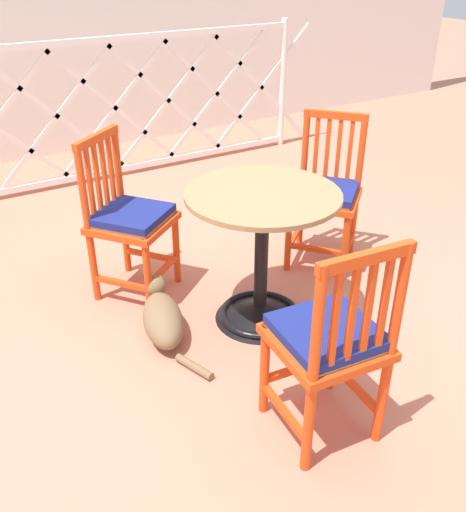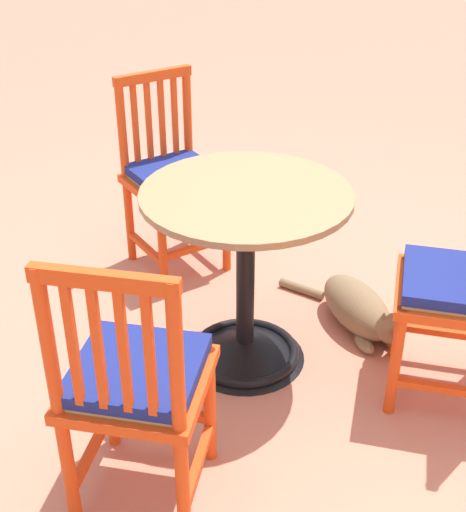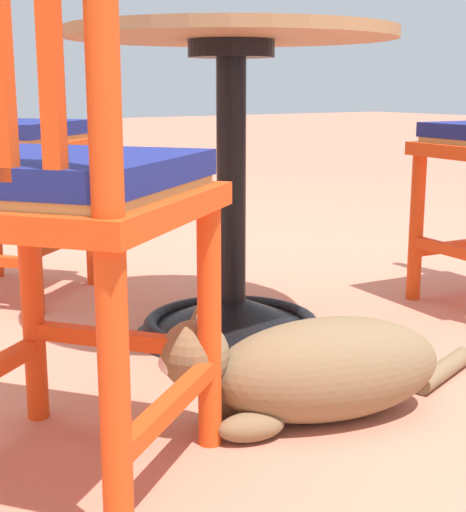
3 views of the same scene
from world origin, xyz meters
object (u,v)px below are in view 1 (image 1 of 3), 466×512
at_px(orange_chair_near_fence, 325,195).
at_px(tabby_cat, 162,316).
at_px(orange_chair_by_planter, 129,220).
at_px(orange_chair_at_corner, 329,342).
at_px(cafe_table, 261,272).

height_order(orange_chair_near_fence, tabby_cat, orange_chair_near_fence).
bearing_deg(orange_chair_by_planter, orange_chair_at_corner, -79.91).
bearing_deg(orange_chair_at_corner, orange_chair_near_fence, 51.43).
distance_m(cafe_table, orange_chair_by_planter, 0.79).
xyz_separation_m(orange_chair_by_planter, tabby_cat, (-0.03, -0.46, -0.35)).
height_order(cafe_table, orange_chair_by_planter, orange_chair_by_planter).
xyz_separation_m(cafe_table, orange_chair_by_planter, (-0.46, 0.62, 0.16)).
bearing_deg(cafe_table, orange_chair_by_planter, 126.84).
relative_size(orange_chair_at_corner, orange_chair_near_fence, 1.00).
height_order(cafe_table, orange_chair_near_fence, orange_chair_near_fence).
bearing_deg(tabby_cat, orange_chair_by_planter, 85.66).
xyz_separation_m(cafe_table, tabby_cat, (-0.50, 0.16, -0.19)).
height_order(orange_chair_at_corner, tabby_cat, orange_chair_at_corner).
bearing_deg(tabby_cat, orange_chair_near_fence, 8.48).
distance_m(orange_chair_by_planter, orange_chair_at_corner, 1.43).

